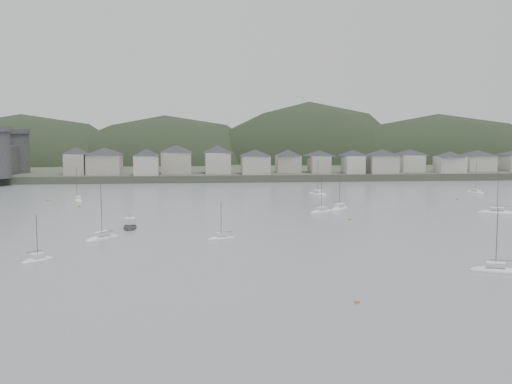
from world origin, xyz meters
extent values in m
plane|color=slate|center=(0.00, 0.00, 0.00)|extent=(900.00, 900.00, 0.00)
cube|color=#383D2D|center=(0.00, 295.00, 1.50)|extent=(900.00, 250.00, 3.00)
ellipsoid|color=black|center=(-110.87, 271.94, -10.14)|extent=(138.98, 92.48, 81.13)
ellipsoid|color=black|center=(-32.30, 272.87, -9.97)|extent=(132.08, 90.41, 79.74)
ellipsoid|color=black|center=(50.65, 272.93, -12.68)|extent=(133.88, 88.37, 101.41)
ellipsoid|color=black|center=(125.95, 267.91, -10.32)|extent=(165.81, 81.78, 82.55)
cylinder|color=#353537|center=(-92.00, 194.00, 11.50)|extent=(10.00, 10.00, 17.00)
cube|color=#353537|center=(-92.00, 180.00, 9.00)|extent=(3.50, 30.00, 12.00)
cube|color=#99968C|center=(-65.00, 181.96, 7.29)|extent=(8.34, 12.91, 8.59)
pyramid|color=#29292E|center=(-65.00, 181.96, 13.09)|extent=(15.78, 15.78, 3.01)
cube|color=#99968C|center=(-53.32, 181.32, 7.18)|extent=(13.68, 13.35, 8.36)
pyramid|color=#29292E|center=(-53.32, 181.32, 12.82)|extent=(20.07, 20.07, 2.93)
cube|color=#B6B3AB|center=(-35.57, 176.02, 7.04)|extent=(9.78, 10.20, 8.08)
pyramid|color=#29292E|center=(-35.57, 176.02, 12.49)|extent=(14.83, 14.83, 2.83)
cube|color=#99968C|center=(-23.51, 185.65, 7.55)|extent=(12.59, 13.33, 9.09)
pyramid|color=#29292E|center=(-23.51, 185.65, 13.68)|extent=(19.24, 19.24, 3.18)
cube|color=#B6B3AB|center=(-5.75, 184.10, 7.43)|extent=(10.74, 12.17, 8.87)
pyramid|color=#29292E|center=(-5.75, 184.10, 13.42)|extent=(17.01, 17.01, 3.10)
cube|color=#99968C|center=(9.92, 177.53, 6.85)|extent=(11.63, 12.09, 7.69)
pyramid|color=#29292E|center=(9.92, 177.53, 12.04)|extent=(17.61, 17.61, 2.69)
cube|color=#99968C|center=(25.25, 186.19, 6.72)|extent=(10.37, 9.35, 7.44)
pyramid|color=#29292E|center=(25.25, 186.19, 11.74)|extent=(14.65, 14.65, 2.60)
cube|color=#99968C|center=(38.63, 183.79, 6.61)|extent=(8.24, 12.20, 7.22)
pyramid|color=#29292E|center=(38.63, 183.79, 11.48)|extent=(15.17, 15.17, 2.53)
cube|color=#B6B3AB|center=(52.50, 178.55, 6.73)|extent=(8.06, 10.91, 7.46)
pyramid|color=#29292E|center=(52.50, 178.55, 11.77)|extent=(14.08, 14.08, 2.61)
cube|color=#99968C|center=(64.81, 177.06, 6.83)|extent=(11.73, 11.78, 7.66)
pyramid|color=#29292E|center=(64.81, 177.06, 12.00)|extent=(17.46, 17.46, 2.68)
cube|color=#B6B3AB|center=(80.64, 186.91, 6.67)|extent=(10.19, 13.02, 7.33)
pyramid|color=#29292E|center=(80.64, 186.91, 11.62)|extent=(17.23, 17.23, 2.57)
cube|color=#B6B3AB|center=(95.55, 178.06, 6.44)|extent=(11.70, 9.81, 6.88)
pyramid|color=#29292E|center=(95.55, 178.06, 11.08)|extent=(15.97, 15.97, 2.41)
cube|color=#B6B3AB|center=(112.40, 186.91, 6.50)|extent=(12.83, 12.48, 7.00)
pyramid|color=#29292E|center=(112.40, 186.91, 11.22)|extent=(18.79, 18.79, 2.45)
ellipsoid|color=silver|center=(-51.95, 111.03, 0.05)|extent=(5.39, 8.63, 1.65)
cube|color=silver|center=(-51.95, 111.03, 1.17)|extent=(2.72, 3.34, 0.70)
cylinder|color=#3F3F42|center=(-51.95, 111.03, 5.34)|extent=(0.12, 0.12, 10.29)
cylinder|color=#3F3F42|center=(-52.48, 109.64, 1.72)|extent=(1.41, 3.50, 0.10)
ellipsoid|color=silver|center=(25.65, 121.97, 0.05)|extent=(6.68, 9.64, 1.85)
cube|color=silver|center=(25.65, 121.97, 1.28)|extent=(3.24, 3.81, 0.70)
cylinder|color=#3F3F42|center=(25.65, 121.97, 5.99)|extent=(0.12, 0.12, 11.59)
cylinder|color=#3F3F42|center=(26.37, 123.48, 1.83)|extent=(1.89, 3.80, 0.10)
ellipsoid|color=silver|center=(63.45, 71.17, 0.05)|extent=(10.37, 7.31, 2.00)
cube|color=silver|center=(63.45, 71.17, 1.35)|extent=(4.11, 3.52, 0.70)
cylinder|color=#3F3F42|center=(63.45, 71.17, 6.44)|extent=(0.12, 0.12, 12.49)
cylinder|color=#3F3F42|center=(65.06, 71.97, 1.90)|extent=(4.07, 2.09, 0.10)
ellipsoid|color=silver|center=(-34.57, 42.81, 0.05)|extent=(7.92, 8.48, 1.76)
cube|color=silver|center=(-34.57, 42.81, 1.23)|extent=(3.49, 3.59, 0.70)
cylinder|color=#3F3F42|center=(-34.57, 42.81, 5.70)|extent=(0.12, 0.12, 11.01)
cylinder|color=#3F3F42|center=(-33.53, 41.62, 1.78)|extent=(2.69, 3.05, 0.10)
ellipsoid|color=silver|center=(-42.46, 23.03, 0.05)|extent=(5.71, 5.88, 1.24)
cube|color=silver|center=(-42.46, 23.03, 0.97)|extent=(2.49, 2.52, 0.70)
cylinder|color=#3F3F42|center=(-42.46, 23.03, 4.08)|extent=(0.12, 0.12, 7.76)
cylinder|color=#3F3F42|center=(-43.23, 23.85, 1.52)|extent=(1.99, 2.10, 0.10)
ellipsoid|color=silver|center=(31.17, 7.71, 0.05)|extent=(8.40, 5.45, 1.61)
cube|color=silver|center=(31.17, 7.71, 1.15)|extent=(3.27, 2.71, 0.70)
cylinder|color=#3F3F42|center=(31.17, 7.71, 5.22)|extent=(0.12, 0.12, 10.03)
cylinder|color=#3F3F42|center=(32.51, 8.27, 1.70)|extent=(3.37, 1.48, 0.10)
ellipsoid|color=silver|center=(24.13, 83.67, 0.05)|extent=(8.00, 9.32, 1.88)
cube|color=silver|center=(24.13, 83.67, 1.29)|extent=(3.61, 3.87, 0.70)
cylinder|color=#3F3F42|center=(24.13, 83.67, 6.06)|extent=(0.12, 0.12, 11.72)
cylinder|color=#3F3F42|center=(23.12, 85.02, 1.84)|extent=(2.60, 3.45, 0.10)
ellipsoid|color=silver|center=(-10.51, 40.88, 0.05)|extent=(6.28, 3.62, 1.20)
cube|color=silver|center=(-10.51, 40.88, 0.95)|extent=(2.39, 1.88, 0.70)
cylinder|color=#3F3F42|center=(-10.51, 40.88, 3.94)|extent=(0.12, 0.12, 7.47)
cylinder|color=#3F3F42|center=(-9.48, 40.55, 1.50)|extent=(2.60, 0.90, 0.10)
ellipsoid|color=silver|center=(17.85, 78.16, 0.05)|extent=(8.05, 6.67, 1.60)
cube|color=silver|center=(17.85, 78.16, 1.15)|extent=(3.31, 3.04, 0.70)
cylinder|color=#3F3F42|center=(17.85, 78.16, 5.21)|extent=(0.12, 0.12, 10.01)
cylinder|color=#3F3F42|center=(16.66, 78.98, 1.70)|extent=(3.02, 2.13, 0.10)
ellipsoid|color=silver|center=(81.32, 121.97, 0.05)|extent=(5.03, 8.56, 1.63)
cube|color=silver|center=(81.32, 121.97, 1.17)|extent=(2.60, 3.27, 0.70)
cylinder|color=#3F3F42|center=(81.32, 121.97, 5.30)|extent=(0.12, 0.12, 10.19)
cylinder|color=#3F3F42|center=(80.86, 120.58, 1.72)|extent=(1.24, 3.52, 0.10)
ellipsoid|color=black|center=(-30.40, 56.90, 0.05)|extent=(3.43, 8.48, 1.84)
cube|color=silver|center=(-30.40, 56.90, 1.62)|extent=(2.46, 2.62, 1.40)
cylinder|color=#3F3F42|center=(-30.40, 56.90, 2.52)|extent=(0.10, 0.10, 1.20)
sphere|color=#B67D3C|center=(4.99, -7.11, 0.15)|extent=(0.70, 0.70, 0.70)
sphere|color=#B67D3C|center=(22.17, 64.33, 0.15)|extent=(0.70, 0.70, 0.70)
sphere|color=#B67D3C|center=(66.55, 102.94, 0.15)|extent=(0.70, 0.70, 0.70)
sphere|color=#B67D3C|center=(-61.13, 113.06, 0.15)|extent=(0.70, 0.70, 0.70)
sphere|color=#B67D3C|center=(-48.85, 97.28, 0.15)|extent=(0.70, 0.70, 0.70)
camera|label=1|loc=(-15.77, -83.83, 22.55)|focal=43.60mm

